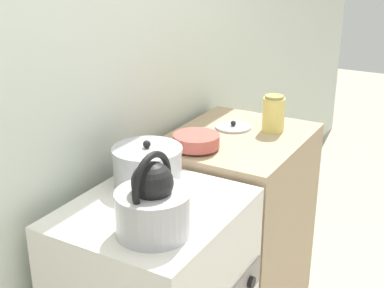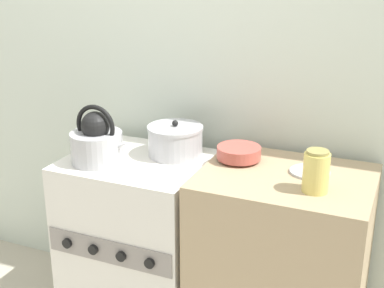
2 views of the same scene
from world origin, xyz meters
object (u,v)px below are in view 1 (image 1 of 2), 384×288
(loose_pot_lid, at_px, (233,127))
(kettle, at_px, (153,204))
(storage_jar, at_px, (274,114))
(enamel_bowl, at_px, (196,141))
(cooking_pot, at_px, (147,166))

(loose_pot_lid, bearing_deg, kettle, -169.35)
(storage_jar, bearing_deg, enamel_bowl, 152.75)
(cooking_pot, bearing_deg, enamel_bowl, -4.73)
(kettle, bearing_deg, storage_jar, 0.02)
(kettle, relative_size, storage_jar, 1.72)
(loose_pot_lid, bearing_deg, cooking_pot, 176.02)
(kettle, xyz_separation_m, cooking_pot, (0.28, 0.21, -0.03))
(storage_jar, relative_size, loose_pot_lid, 1.00)
(enamel_bowl, xyz_separation_m, storage_jar, (0.36, -0.19, 0.04))
(cooking_pot, distance_m, storage_jar, 0.70)
(kettle, distance_m, storage_jar, 0.95)
(kettle, relative_size, cooking_pot, 1.10)
(cooking_pot, relative_size, storage_jar, 1.56)
(kettle, bearing_deg, cooking_pot, 37.31)
(enamel_bowl, relative_size, storage_jar, 1.16)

